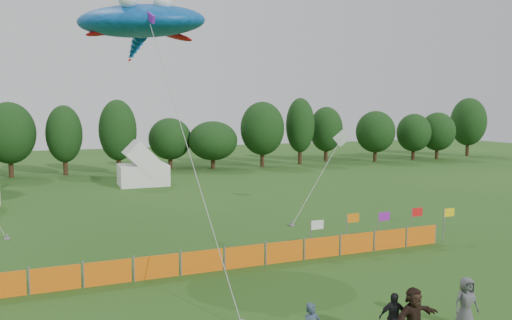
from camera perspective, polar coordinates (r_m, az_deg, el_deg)
name	(u,v)px	position (r m, az deg, el deg)	size (l,w,h in m)	color
treeline	(141,135)	(57.79, -13.05, 2.80)	(104.57, 8.78, 8.36)	#382314
tent_right	(143,168)	(47.97, -12.79, -0.91)	(4.52, 3.61, 3.19)	white
barrier_fence	(245,257)	(23.12, -1.31, -10.98)	(21.90, 0.06, 1.00)	orange
flag_row	(383,224)	(26.66, 14.29, -7.10)	(8.73, 0.38, 1.99)	gray
spectator_d	(393,317)	(16.73, 15.42, -16.95)	(0.92, 0.38, 1.57)	black
spectator_e	(466,303)	(18.44, 22.88, -14.78)	(0.83, 0.54, 1.71)	#4D4E53
spectator_f	(414,317)	(16.60, 17.56, -16.72)	(1.70, 0.54, 1.83)	black
stingray_kite	(141,23)	(28.20, -13.06, 14.99)	(8.48, 21.40, 12.98)	blue
small_kite_white	(330,159)	(34.39, 8.43, 0.14)	(6.22, 3.59, 5.73)	silver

